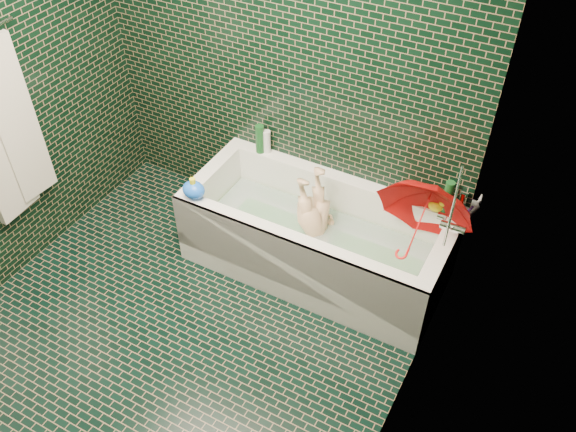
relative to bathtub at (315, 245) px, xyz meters
The scene contains 19 objects.
floor 1.12m from the bathtub, 114.07° to the right, with size 2.80×2.80×0.00m, color black.
wall_back 1.20m from the bathtub, 138.90° to the left, with size 2.80×2.80×0.00m, color black.
wall_right 1.68m from the bathtub, 49.85° to the right, with size 2.80×2.80×0.00m, color black.
bathtub is the anchor object (origin of this frame).
bath_mat 0.06m from the bathtub, 90.00° to the left, with size 1.35×0.47×0.01m, color green.
water 0.09m from the bathtub, 90.00° to the left, with size 1.48×0.53×0.00m, color silver.
towel 2.03m from the bathtub, 155.50° to the right, with size 0.08×0.44×1.12m.
faucet 0.99m from the bathtub, ahead, with size 0.18×0.19×0.55m.
child 0.11m from the bathtub, 112.71° to the left, with size 0.30×0.20×0.83m, color #DCB38A.
umbrella 0.75m from the bathtub, ahead, with size 0.57×0.57×0.50m, color red.
soap_bottle_a 0.92m from the bathtub, 21.24° to the left, with size 0.10×0.10×0.25m, color white.
soap_bottle_b 0.92m from the bathtub, 21.37° to the left, with size 0.08×0.08×0.18m, color #481C6A.
soap_bottle_c 0.90m from the bathtub, 23.20° to the left, with size 0.12×0.12×0.15m, color #154B1E.
bottle_right_tall 0.91m from the bathtub, 24.89° to the left, with size 0.06×0.06×0.23m, color #154B1E.
bottle_right_pump 0.97m from the bathtub, 24.37° to the left, with size 0.05×0.05×0.17m, color silver.
bottle_left_tall 0.82m from the bathtub, 151.17° to the left, with size 0.06×0.06×0.21m, color #154B1E.
bottle_left_short 0.78m from the bathtub, 147.85° to the left, with size 0.05×0.05×0.17m, color white.
rubber_duck 0.83m from the bathtub, 25.24° to the left, with size 0.12×0.08×0.10m.
bath_toy 0.88m from the bathtub, 158.12° to the right, with size 0.16×0.13×0.15m.
Camera 1 is at (1.64, -1.58, 3.06)m, focal length 38.00 mm.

